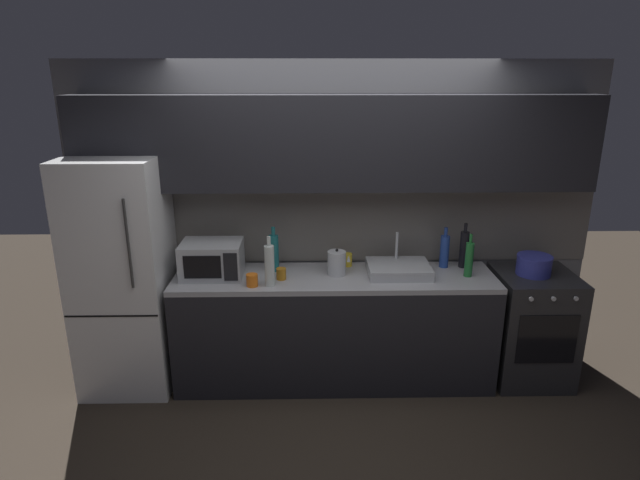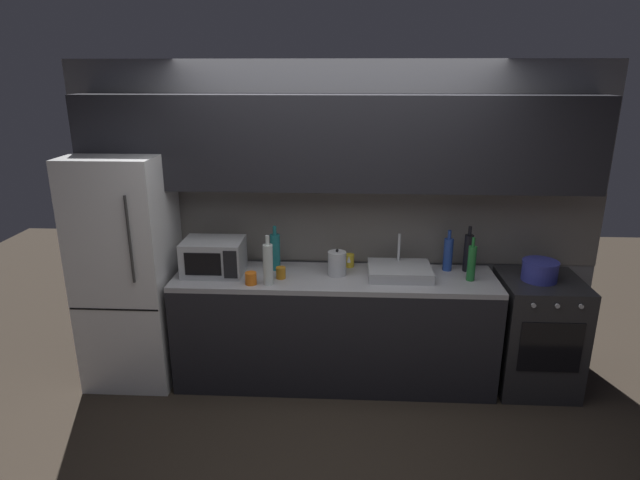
# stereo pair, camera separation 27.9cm
# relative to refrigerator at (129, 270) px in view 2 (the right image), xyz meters

# --- Properties ---
(ground_plane) EXTENTS (10.00, 10.00, 0.00)m
(ground_plane) POSITION_rel_refrigerator_xyz_m (1.62, -0.90, -0.91)
(ground_plane) COLOR #2D261E
(back_wall) EXTENTS (4.22, 0.44, 2.50)m
(back_wall) POSITION_rel_refrigerator_xyz_m (1.62, 0.30, 0.63)
(back_wall) COLOR slate
(back_wall) RESTS_ON ground
(counter_run) EXTENTS (2.48, 0.60, 0.90)m
(counter_run) POSITION_rel_refrigerator_xyz_m (1.62, 0.00, -0.46)
(counter_run) COLOR black
(counter_run) RESTS_ON ground
(refrigerator) EXTENTS (0.68, 0.69, 1.83)m
(refrigerator) POSITION_rel_refrigerator_xyz_m (0.00, 0.00, 0.00)
(refrigerator) COLOR white
(refrigerator) RESTS_ON ground
(oven_range) EXTENTS (0.60, 0.62, 0.90)m
(oven_range) POSITION_rel_refrigerator_xyz_m (3.20, -0.00, -0.46)
(oven_range) COLOR #232326
(oven_range) RESTS_ON ground
(microwave) EXTENTS (0.46, 0.35, 0.27)m
(microwave) POSITION_rel_refrigerator_xyz_m (0.68, 0.02, 0.12)
(microwave) COLOR #A8AAAF
(microwave) RESTS_ON counter_run
(sink_basin) EXTENTS (0.48, 0.38, 0.30)m
(sink_basin) POSITION_rel_refrigerator_xyz_m (2.12, 0.03, 0.03)
(sink_basin) COLOR #ADAFB5
(sink_basin) RESTS_ON counter_run
(kettle) EXTENTS (0.18, 0.14, 0.21)m
(kettle) POSITION_rel_refrigerator_xyz_m (1.64, 0.03, 0.08)
(kettle) COLOR #B7BABF
(kettle) RESTS_ON counter_run
(wine_bottle_dark) EXTENTS (0.07, 0.07, 0.36)m
(wine_bottle_dark) POSITION_rel_refrigerator_xyz_m (2.66, 0.17, 0.14)
(wine_bottle_dark) COLOR black
(wine_bottle_dark) RESTS_ON counter_run
(wine_bottle_green) EXTENTS (0.06, 0.06, 0.34)m
(wine_bottle_green) POSITION_rel_refrigerator_xyz_m (2.65, -0.03, 0.13)
(wine_bottle_green) COLOR #1E6B2D
(wine_bottle_green) RESTS_ON counter_run
(wine_bottle_teal) EXTENTS (0.08, 0.08, 0.36)m
(wine_bottle_teal) POSITION_rel_refrigerator_xyz_m (1.15, 0.12, 0.14)
(wine_bottle_teal) COLOR #19666B
(wine_bottle_teal) RESTS_ON counter_run
(wine_bottle_clear) EXTENTS (0.07, 0.07, 0.38)m
(wine_bottle_clear) POSITION_rel_refrigerator_xyz_m (1.14, -0.19, 0.15)
(wine_bottle_clear) COLOR silver
(wine_bottle_clear) RESTS_ON counter_run
(wine_bottle_blue) EXTENTS (0.07, 0.07, 0.33)m
(wine_bottle_blue) POSITION_rel_refrigerator_xyz_m (2.51, 0.18, 0.12)
(wine_bottle_blue) COLOR #234299
(wine_bottle_blue) RESTS_ON counter_run
(mug_orange) EXTENTS (0.09, 0.09, 0.09)m
(mug_orange) POSITION_rel_refrigerator_xyz_m (1.00, -0.19, 0.03)
(mug_orange) COLOR orange
(mug_orange) RESTS_ON counter_run
(mug_amber) EXTENTS (0.07, 0.07, 0.09)m
(mug_amber) POSITION_rel_refrigerator_xyz_m (1.21, -0.06, 0.03)
(mug_amber) COLOR #B27019
(mug_amber) RESTS_ON counter_run
(mug_yellow) EXTENTS (0.08, 0.08, 0.10)m
(mug_yellow) POSITION_rel_refrigerator_xyz_m (1.73, 0.22, 0.04)
(mug_yellow) COLOR gold
(mug_yellow) RESTS_ON counter_run
(cooking_pot) EXTENTS (0.27, 0.27, 0.15)m
(cooking_pot) POSITION_rel_refrigerator_xyz_m (3.17, 0.00, 0.06)
(cooking_pot) COLOR #333899
(cooking_pot) RESTS_ON oven_range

